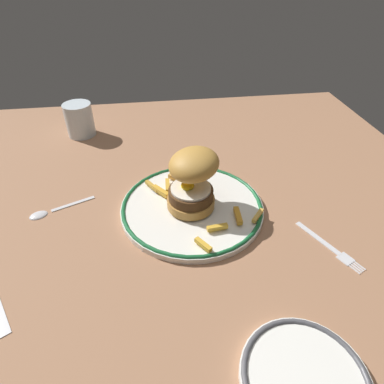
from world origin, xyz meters
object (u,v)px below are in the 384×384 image
side_plate (305,379)px  fork (330,246)px  burger (192,179)px  dinner_plate (192,207)px  spoon (46,212)px  water_glass (80,122)px

side_plate → fork: size_ratio=1.20×
burger → fork: bearing=-31.6°
side_plate → fork: side_plate is taller
dinner_plate → fork: dinner_plate is taller
spoon → dinner_plate: bearing=-6.0°
burger → fork: 28.05cm
burger → side_plate: burger is taller
water_glass → fork: 71.08cm
burger → spoon: bearing=174.9°
side_plate → spoon: side_plate is taller
burger → spoon: size_ratio=1.03×
fork → spoon: size_ratio=1.06×
fork → spoon: spoon is taller
water_glass → side_plate: bearing=-63.6°
side_plate → fork: (13.91, 21.09, -0.65)cm
burger → spoon: (-29.68, 2.65, -7.19)cm
burger → side_plate: bearing=-75.5°
fork → spoon: bearing=162.3°
dinner_plate → spoon: size_ratio=2.25×
dinner_plate → burger: size_ratio=2.18×
dinner_plate → spoon: bearing=174.0°
spoon → burger: bearing=-5.1°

